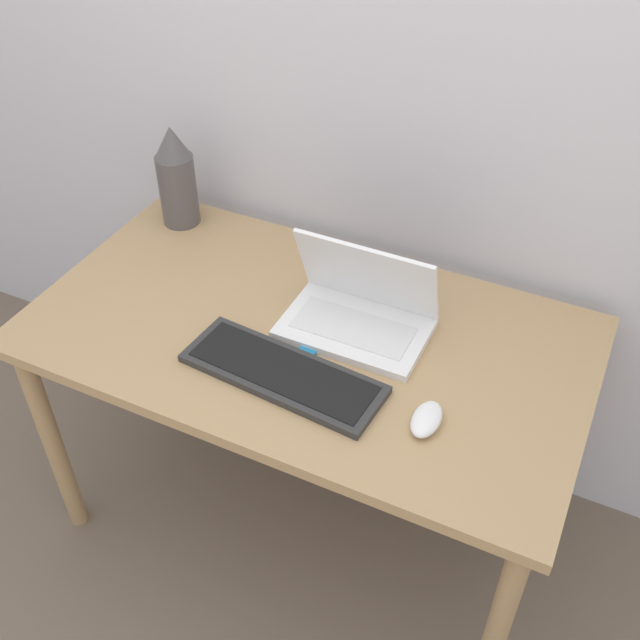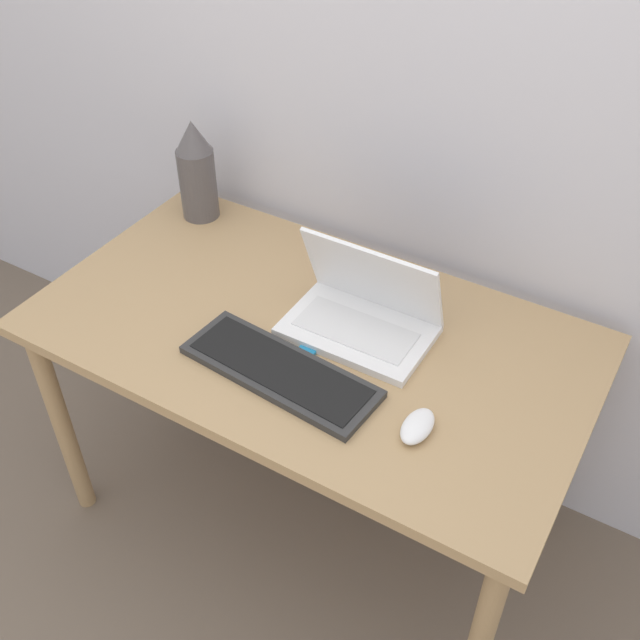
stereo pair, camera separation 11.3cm
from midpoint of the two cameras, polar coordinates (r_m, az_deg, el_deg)
The scene contains 8 objects.
ground_plane at distance 2.16m, azimuth -4.53°, elevation -21.36°, with size 12.00×12.00×0.00m, color #6B5B4C.
wall_back at distance 1.83m, azimuth 8.45°, elevation 19.53°, with size 6.00×0.05×2.50m.
desk at distance 1.82m, azimuth 0.97°, elevation -2.82°, with size 1.32×0.74×0.73m.
laptop at distance 1.75m, azimuth 5.14°, elevation 0.56°, with size 0.34×0.22×0.22m.
keyboard at distance 1.65m, azimuth -1.11°, elevation -3.96°, with size 0.47×0.20×0.02m.
mouse at distance 1.55m, azimuth 9.52°, elevation -8.06°, with size 0.06×0.11×0.03m.
vase at distance 2.11m, azimuth -7.86°, elevation 11.16°, with size 0.10×0.10×0.29m.
mp3_player at distance 1.71m, azimuth 0.89°, elevation -2.43°, with size 0.04×0.05×0.01m.
Camera 2 is at (0.70, -0.76, 1.90)m, focal length 42.00 mm.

